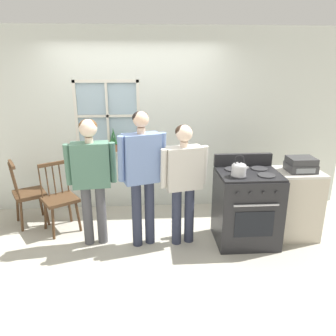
# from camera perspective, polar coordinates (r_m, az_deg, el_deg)

# --- Properties ---
(ground_plane) EXTENTS (16.00, 16.00, 0.00)m
(ground_plane) POSITION_cam_1_polar(r_m,az_deg,el_deg) (4.13, -5.48, -14.35)
(ground_plane) COLOR #B2AD9E
(wall_back) EXTENTS (6.40, 0.16, 2.70)m
(wall_back) POSITION_cam_1_polar(r_m,az_deg,el_deg) (4.97, -5.35, 7.92)
(wall_back) COLOR silver
(wall_back) RESTS_ON ground_plane
(chair_by_window) EXTENTS (0.57, 0.56, 0.93)m
(chair_by_window) POSITION_cam_1_polar(r_m,az_deg,el_deg) (4.65, -18.37, -5.21)
(chair_by_window) COLOR #4C331E
(chair_by_window) RESTS_ON ground_plane
(chair_near_wall) EXTENTS (0.55, 0.56, 0.93)m
(chair_near_wall) POSITION_cam_1_polar(r_m,az_deg,el_deg) (4.98, -23.21, -4.23)
(chair_near_wall) COLOR #4C331E
(chair_near_wall) RESTS_ON ground_plane
(person_elderly_left) EXTENTS (0.60, 0.26, 1.58)m
(person_elderly_left) POSITION_cam_1_polar(r_m,az_deg,el_deg) (4.01, -13.23, -0.42)
(person_elderly_left) COLOR #4C4C51
(person_elderly_left) RESTS_ON ground_plane
(person_teen_center) EXTENTS (0.59, 0.33, 1.68)m
(person_teen_center) POSITION_cam_1_polar(r_m,az_deg,el_deg) (3.88, -4.53, 0.01)
(person_teen_center) COLOR #2D3347
(person_teen_center) RESTS_ON ground_plane
(person_adult_right) EXTENTS (0.59, 0.31, 1.52)m
(person_adult_right) POSITION_cam_1_polar(r_m,az_deg,el_deg) (3.94, 2.72, -1.09)
(person_adult_right) COLOR #2D3347
(person_adult_right) RESTS_ON ground_plane
(stove) EXTENTS (0.75, 0.68, 1.08)m
(stove) POSITION_cam_1_polar(r_m,az_deg,el_deg) (4.25, 13.49, -6.57)
(stove) COLOR #232326
(stove) RESTS_ON ground_plane
(kettle) EXTENTS (0.21, 0.17, 0.25)m
(kettle) POSITION_cam_1_polar(r_m,az_deg,el_deg) (3.89, 12.26, -0.07)
(kettle) COLOR #B7B7BC
(kettle) RESTS_ON stove
(potted_plant) EXTENTS (0.13, 0.13, 0.37)m
(potted_plant) POSITION_cam_1_polar(r_m,az_deg,el_deg) (4.96, -9.47, 4.29)
(potted_plant) COLOR #935B3D
(potted_plant) RESTS_ON wall_back
(side_counter) EXTENTS (0.55, 0.50, 0.90)m
(side_counter) POSITION_cam_1_polar(r_m,az_deg,el_deg) (4.59, 21.26, -5.79)
(side_counter) COLOR beige
(side_counter) RESTS_ON ground_plane
(stereo) EXTENTS (0.34, 0.29, 0.18)m
(stereo) POSITION_cam_1_polar(r_m,az_deg,el_deg) (4.39, 22.15, 0.56)
(stereo) COLOR #38383A
(stereo) RESTS_ON side_counter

